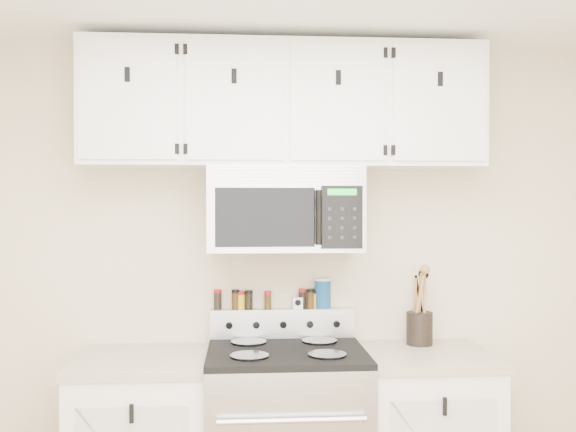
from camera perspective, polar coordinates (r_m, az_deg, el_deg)
The scene contains 14 objects.
back_wall at distance 3.43m, azimuth -0.53°, elevation -5.68°, with size 3.50×0.01×2.50m, color #C8B396.
microwave at distance 3.22m, azimuth -0.31°, elevation 0.66°, with size 0.76×0.44×0.42m.
upper_cabinets at distance 3.28m, azimuth -0.34°, elevation 9.78°, with size 2.00×0.35×0.62m.
utensil_crock at distance 3.45m, azimuth 11.61°, elevation -9.52°, with size 0.14×0.14×0.40m.
kitchen_timer at distance 3.42m, azimuth 0.86°, elevation -7.72°, with size 0.05×0.04×0.06m, color white.
salt_canister at distance 3.43m, azimuth 3.10°, elevation -6.87°, with size 0.09×0.09×0.16m.
spice_jar_0 at distance 3.41m, azimuth -6.27°, elevation -7.38°, with size 0.04×0.04×0.10m.
spice_jar_1 at distance 3.40m, azimuth -4.68°, elevation -7.40°, with size 0.04×0.04×0.10m.
spice_jar_2 at distance 3.40m, azimuth -4.20°, elevation -7.47°, with size 0.04×0.04×0.09m.
spice_jar_3 at distance 3.40m, azimuth -3.50°, elevation -7.43°, with size 0.04×0.04×0.10m.
spice_jar_4 at distance 3.41m, azimuth -1.81°, elevation -7.46°, with size 0.04×0.04×0.09m.
spice_jar_5 at distance 3.42m, azimuth 1.28°, elevation -7.35°, with size 0.04×0.04×0.10m.
spice_jar_6 at distance 3.42m, azimuth 2.02°, elevation -7.35°, with size 0.04×0.04×0.10m.
spice_jar_7 at distance 3.43m, azimuth 2.51°, elevation -7.40°, with size 0.04×0.04×0.10m.
Camera 1 is at (-0.21, -1.66, 1.65)m, focal length 40.00 mm.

